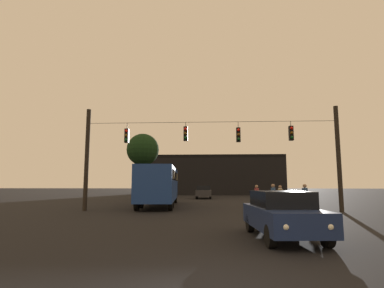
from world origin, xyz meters
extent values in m
plane|color=black|center=(0.00, 24.50, 0.00)|extent=(168.00, 168.00, 0.00)
cylinder|color=black|center=(-8.25, 14.79, 3.40)|extent=(0.28, 0.28, 6.80)
cylinder|color=black|center=(8.25, 14.79, 3.40)|extent=(0.28, 0.28, 6.80)
cylinder|color=black|center=(0.00, 14.79, 5.83)|extent=(16.50, 0.02, 0.02)
cylinder|color=black|center=(-5.57, 14.79, 5.63)|extent=(0.03, 0.03, 0.39)
cube|color=black|center=(-5.57, 14.79, 4.95)|extent=(0.26, 0.32, 0.95)
sphere|color=red|center=(-5.57, 14.61, 5.25)|extent=(0.20, 0.20, 0.20)
sphere|color=#5B3D0C|center=(-5.57, 14.61, 4.95)|extent=(0.20, 0.20, 0.20)
sphere|color=#0C4219|center=(-5.57, 14.61, 4.65)|extent=(0.20, 0.20, 0.20)
cylinder|color=black|center=(-1.60, 14.79, 5.68)|extent=(0.03, 0.03, 0.29)
cube|color=black|center=(-1.60, 14.79, 5.06)|extent=(0.26, 0.32, 0.95)
sphere|color=red|center=(-1.60, 14.61, 5.36)|extent=(0.20, 0.20, 0.20)
sphere|color=#5B3D0C|center=(-1.60, 14.61, 5.06)|extent=(0.20, 0.20, 0.20)
sphere|color=#0C4219|center=(-1.60, 14.61, 4.76)|extent=(0.20, 0.20, 0.20)
cylinder|color=black|center=(1.88, 14.79, 5.63)|extent=(0.03, 0.03, 0.39)
cube|color=black|center=(1.88, 14.79, 4.96)|extent=(0.26, 0.32, 0.95)
sphere|color=red|center=(1.88, 14.61, 5.26)|extent=(0.20, 0.20, 0.20)
sphere|color=#5B3D0C|center=(1.88, 14.61, 4.96)|extent=(0.20, 0.20, 0.20)
sphere|color=#0C4219|center=(1.88, 14.61, 4.66)|extent=(0.20, 0.20, 0.20)
cylinder|color=black|center=(5.31, 14.79, 5.66)|extent=(0.03, 0.03, 0.32)
cube|color=black|center=(5.31, 14.79, 5.03)|extent=(0.26, 0.32, 0.95)
sphere|color=red|center=(5.31, 14.61, 5.33)|extent=(0.20, 0.20, 0.20)
sphere|color=#5B3D0C|center=(5.31, 14.61, 5.03)|extent=(0.20, 0.20, 0.20)
sphere|color=#0C4219|center=(5.31, 14.61, 4.73)|extent=(0.20, 0.20, 0.20)
cube|color=navy|center=(-4.01, 19.20, 1.75)|extent=(3.26, 11.15, 2.50)
cube|color=black|center=(-4.01, 19.20, 2.36)|extent=(3.26, 10.49, 0.70)
cylinder|color=black|center=(-5.39, 23.08, 0.50)|extent=(0.35, 1.02, 1.00)
cylinder|color=black|center=(-3.18, 23.23, 0.50)|extent=(0.35, 1.02, 1.00)
cylinder|color=black|center=(-4.96, 16.93, 0.50)|extent=(0.35, 1.02, 1.00)
cylinder|color=black|center=(-2.75, 17.09, 0.50)|extent=(0.35, 1.02, 1.00)
cylinder|color=black|center=(-4.82, 14.96, 0.50)|extent=(0.35, 1.02, 1.00)
cylinder|color=black|center=(-2.61, 15.11, 0.50)|extent=(0.35, 1.02, 1.00)
cube|color=beige|center=(-4.24, 22.49, 2.36)|extent=(2.61, 0.98, 0.56)
cube|color=beige|center=(-3.82, 16.46, 2.36)|extent=(2.61, 0.98, 0.56)
cube|color=navy|center=(2.32, 5.03, 0.66)|extent=(2.09, 4.41, 0.68)
cube|color=black|center=(2.31, 5.18, 1.26)|extent=(1.74, 2.43, 0.52)
cylinder|color=black|center=(3.21, 3.67, 0.32)|extent=(0.26, 0.65, 0.64)
cylinder|color=black|center=(1.63, 3.56, 0.32)|extent=(0.26, 0.65, 0.64)
cylinder|color=black|center=(3.01, 6.50, 0.32)|extent=(0.26, 0.65, 0.64)
cylinder|color=black|center=(1.44, 6.39, 0.32)|extent=(0.26, 0.65, 0.64)
sphere|color=white|center=(3.04, 2.98, 0.66)|extent=(0.18, 0.18, 0.18)
sphere|color=white|center=(1.89, 2.90, 0.66)|extent=(0.18, 0.18, 0.18)
cube|color=#2D2D33|center=(-0.73, 31.87, 0.66)|extent=(1.83, 4.31, 0.68)
cube|color=black|center=(-0.73, 31.72, 1.26)|extent=(1.60, 2.33, 0.52)
cylinder|color=black|center=(-1.53, 33.28, 0.32)|extent=(0.22, 0.64, 0.64)
cylinder|color=black|center=(0.05, 33.29, 0.32)|extent=(0.22, 0.64, 0.64)
cylinder|color=black|center=(-1.51, 30.44, 0.32)|extent=(0.22, 0.64, 0.64)
cylinder|color=black|center=(0.07, 30.45, 0.32)|extent=(0.22, 0.64, 0.64)
sphere|color=white|center=(-1.32, 33.96, 0.66)|extent=(0.18, 0.18, 0.18)
sphere|color=white|center=(-0.16, 33.97, 0.66)|extent=(0.18, 0.18, 0.18)
cylinder|color=black|center=(4.67, 15.71, 0.41)|extent=(0.14, 0.14, 0.82)
cylinder|color=black|center=(4.73, 15.86, 0.41)|extent=(0.14, 0.14, 0.82)
cube|color=#997F4C|center=(4.70, 15.78, 1.13)|extent=(0.36, 0.42, 0.62)
sphere|color=#8C6B51|center=(4.70, 15.78, 1.55)|extent=(0.22, 0.22, 0.22)
cylinder|color=black|center=(4.08, 14.96, 0.43)|extent=(0.14, 0.14, 0.86)
cylinder|color=black|center=(4.02, 14.81, 0.43)|extent=(0.14, 0.14, 0.86)
cube|color=#2D4C7F|center=(4.05, 14.88, 1.19)|extent=(0.35, 0.42, 0.65)
sphere|color=#8C6B51|center=(4.05, 14.88, 1.63)|extent=(0.23, 0.23, 0.23)
cylinder|color=black|center=(5.80, 13.97, 0.43)|extent=(0.14, 0.14, 0.86)
cylinder|color=black|center=(5.80, 14.13, 0.43)|extent=(0.14, 0.14, 0.86)
cube|color=#2D4C7F|center=(5.80, 14.05, 1.18)|extent=(0.24, 0.36, 0.64)
sphere|color=#8C6B51|center=(5.80, 14.05, 1.62)|extent=(0.23, 0.23, 0.23)
cylinder|color=black|center=(3.19, 16.22, 0.41)|extent=(0.14, 0.14, 0.83)
cylinder|color=black|center=(3.24, 16.38, 0.41)|extent=(0.14, 0.14, 0.83)
cube|color=maroon|center=(3.21, 16.30, 1.14)|extent=(0.34, 0.42, 0.62)
sphere|color=#8C6B51|center=(3.21, 16.30, 1.56)|extent=(0.22, 0.22, 0.22)
cube|color=black|center=(0.73, 48.72, 2.90)|extent=(22.20, 12.41, 5.80)
cube|color=black|center=(0.73, 48.72, 6.05)|extent=(22.20, 12.41, 0.50)
cylinder|color=black|center=(-7.72, 29.73, 2.19)|extent=(0.52, 0.52, 4.37)
sphere|color=black|center=(-7.72, 29.73, 5.68)|extent=(3.72, 3.72, 3.72)
camera|label=1|loc=(-0.06, -5.31, 1.77)|focal=28.73mm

